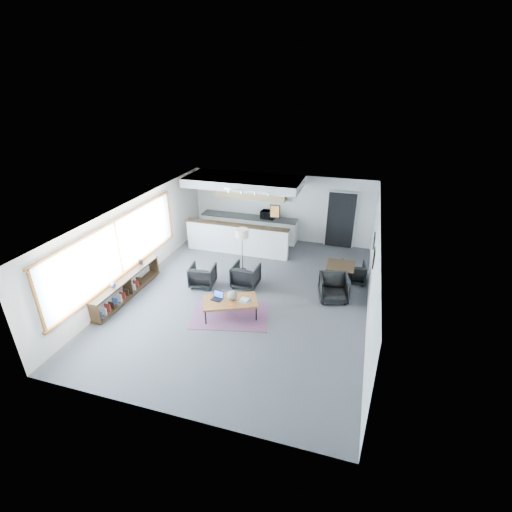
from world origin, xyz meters
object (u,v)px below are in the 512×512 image
(laptop, at_px, (218,297))
(ceramic_pot, at_px, (232,295))
(book_stack, at_px, (245,300))
(dining_chair_far, at_px, (353,273))
(floor_lamp, at_px, (242,235))
(dining_table, at_px, (341,267))
(microwave, at_px, (268,214))
(dining_chair_near, at_px, (334,289))
(coffee_table, at_px, (230,302))
(armchair_left, at_px, (203,275))
(armchair_right, at_px, (246,275))

(laptop, relative_size, ceramic_pot, 1.24)
(book_stack, xyz_separation_m, dining_chair_far, (2.67, 2.77, -0.20))
(ceramic_pot, relative_size, dining_chair_far, 0.43)
(floor_lamp, height_order, dining_table, floor_lamp)
(dining_table, xyz_separation_m, microwave, (-3.02, 2.71, 0.48))
(ceramic_pot, distance_m, dining_table, 3.60)
(dining_table, bearing_deg, laptop, -140.28)
(ceramic_pot, distance_m, microwave, 5.20)
(book_stack, bearing_deg, dining_chair_far, 46.06)
(dining_chair_far, distance_m, microwave, 4.24)
(microwave, bearing_deg, book_stack, -74.55)
(book_stack, bearing_deg, dining_table, 46.89)
(ceramic_pot, height_order, floor_lamp, floor_lamp)
(floor_lamp, bearing_deg, laptop, -86.27)
(floor_lamp, bearing_deg, dining_chair_near, -16.92)
(coffee_table, xyz_separation_m, book_stack, (0.40, 0.07, 0.07))
(floor_lamp, distance_m, dining_chair_near, 3.37)
(dining_table, distance_m, microwave, 4.09)
(coffee_table, bearing_deg, armchair_left, 113.18)
(armchair_right, bearing_deg, dining_chair_far, -156.55)
(laptop, height_order, dining_chair_far, laptop)
(book_stack, bearing_deg, armchair_right, 107.41)
(ceramic_pot, bearing_deg, dining_chair_far, 42.59)
(dining_table, xyz_separation_m, dining_chair_far, (0.39, 0.34, -0.32))
(book_stack, height_order, microwave, microwave)
(book_stack, relative_size, floor_lamp, 0.21)
(armchair_left, distance_m, armchair_right, 1.33)
(book_stack, distance_m, dining_chair_far, 3.85)
(coffee_table, bearing_deg, dining_table, 19.05)
(coffee_table, relative_size, dining_chair_near, 2.31)
(ceramic_pot, relative_size, microwave, 0.48)
(floor_lamp, distance_m, microwave, 2.66)
(book_stack, relative_size, microwave, 0.57)
(armchair_right, distance_m, dining_chair_far, 3.38)
(coffee_table, xyz_separation_m, floor_lamp, (-0.51, 2.56, 0.85))
(coffee_table, height_order, armchair_left, armchair_left)
(ceramic_pot, distance_m, book_stack, 0.37)
(dining_table, relative_size, dining_chair_near, 1.18)
(floor_lamp, xyz_separation_m, microwave, (0.16, 2.65, -0.17))
(laptop, xyz_separation_m, floor_lamp, (-0.17, 2.57, 0.75))
(ceramic_pot, height_order, book_stack, ceramic_pot)
(microwave, bearing_deg, dining_table, -34.67)
(dining_table, xyz_separation_m, dining_chair_near, (-0.09, -0.88, -0.28))
(book_stack, distance_m, armchair_right, 1.63)
(coffee_table, distance_m, book_stack, 0.41)
(coffee_table, xyz_separation_m, armchair_left, (-1.37, 1.27, -0.06))
(book_stack, relative_size, dining_table, 0.37)
(dining_chair_far, bearing_deg, dining_table, 32.21)
(dining_table, bearing_deg, microwave, 138.15)
(armchair_left, height_order, dining_table, armchair_left)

